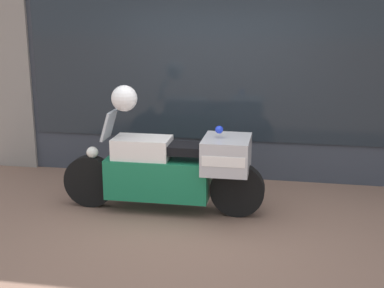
{
  "coord_description": "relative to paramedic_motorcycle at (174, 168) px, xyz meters",
  "views": [
    {
      "loc": [
        1.0,
        -5.33,
        2.37
      ],
      "look_at": [
        -0.17,
        0.93,
        0.7
      ],
      "focal_mm": 50.0,
      "sensor_mm": 36.0,
      "label": 1
    }
  ],
  "objects": [
    {
      "name": "shop_building",
      "position": [
        -0.07,
        1.56,
        1.28
      ],
      "size": [
        6.79,
        0.55,
        3.6
      ],
      "color": "#333842",
      "rests_on": "ground"
    },
    {
      "name": "white_helmet",
      "position": [
        -0.58,
        -0.0,
        0.8
      ],
      "size": [
        0.3,
        0.3,
        0.3
      ],
      "primitive_type": "sphere",
      "color": "white",
      "rests_on": "paramedic_motorcycle"
    },
    {
      "name": "paramedic_motorcycle",
      "position": [
        0.0,
        0.0,
        0.0
      ],
      "size": [
        2.39,
        0.64,
        1.18
      ],
      "rotation": [
        0.0,
        0.0,
        3.15
      ],
      "color": "black",
      "rests_on": "ground"
    },
    {
      "name": "window_display",
      "position": [
        0.56,
        1.59,
        -0.08
      ],
      "size": [
        5.63,
        0.3,
        1.88
      ],
      "color": "slate",
      "rests_on": "ground"
    },
    {
      "name": "ground_plane",
      "position": [
        0.28,
        -0.43,
        -0.53
      ],
      "size": [
        60.0,
        60.0,
        0.0
      ],
      "primitive_type": "plane",
      "color": "#7A5B4C"
    }
  ]
}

